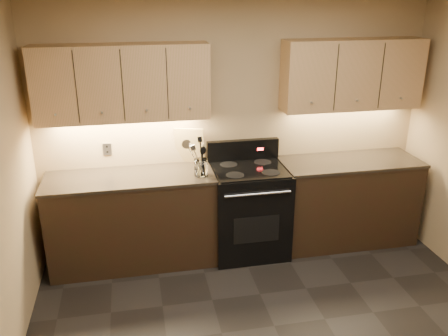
% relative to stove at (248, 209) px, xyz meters
% --- Properties ---
extents(wall_back, '(4.00, 0.04, 2.60)m').
position_rel_stove_xyz_m(wall_back, '(-0.08, 0.32, 0.82)').
color(wall_back, tan).
rests_on(wall_back, ground).
extents(counter_left, '(1.62, 0.62, 0.93)m').
position_rel_stove_xyz_m(counter_left, '(-1.18, 0.02, -0.01)').
color(counter_left, black).
rests_on(counter_left, ground).
extents(counter_right, '(1.46, 0.62, 0.93)m').
position_rel_stove_xyz_m(counter_right, '(1.10, 0.02, -0.01)').
color(counter_right, black).
rests_on(counter_right, ground).
extents(stove, '(0.76, 0.68, 1.14)m').
position_rel_stove_xyz_m(stove, '(0.00, 0.00, 0.00)').
color(stove, black).
rests_on(stove, ground).
extents(upper_cab_left, '(1.60, 0.30, 0.70)m').
position_rel_stove_xyz_m(upper_cab_left, '(-1.18, 0.17, 1.32)').
color(upper_cab_left, tan).
rests_on(upper_cab_left, wall_back).
extents(upper_cab_right, '(1.44, 0.30, 0.70)m').
position_rel_stove_xyz_m(upper_cab_right, '(1.10, 0.17, 1.32)').
color(upper_cab_right, tan).
rests_on(upper_cab_right, wall_back).
extents(outlet_plate, '(0.08, 0.01, 0.12)m').
position_rel_stove_xyz_m(outlet_plate, '(-1.38, 0.31, 0.64)').
color(outlet_plate, '#B2B5BA').
rests_on(outlet_plate, wall_back).
extents(utensil_crock, '(0.17, 0.17, 0.16)m').
position_rel_stove_xyz_m(utensil_crock, '(-0.50, -0.09, 0.53)').
color(utensil_crock, white).
rests_on(utensil_crock, counter_left).
extents(cutting_board, '(0.31, 0.16, 0.38)m').
position_rel_stove_xyz_m(cutting_board, '(-0.56, 0.28, 0.64)').
color(cutting_board, tan).
rests_on(cutting_board, counter_left).
extents(wooden_spoon, '(0.15, 0.17, 0.30)m').
position_rel_stove_xyz_m(wooden_spoon, '(-0.52, -0.09, 0.61)').
color(wooden_spoon, tan).
rests_on(wooden_spoon, utensil_crock).
extents(black_spoon, '(0.07, 0.14, 0.30)m').
position_rel_stove_xyz_m(black_spoon, '(-0.49, -0.07, 0.61)').
color(black_spoon, black).
rests_on(black_spoon, utensil_crock).
extents(black_turner, '(0.12, 0.19, 0.38)m').
position_rel_stove_xyz_m(black_turner, '(-0.48, -0.10, 0.65)').
color(black_turner, black).
rests_on(black_turner, utensil_crock).
extents(steel_spatula, '(0.21, 0.15, 0.36)m').
position_rel_stove_xyz_m(steel_spatula, '(-0.47, -0.09, 0.64)').
color(steel_spatula, silver).
rests_on(steel_spatula, utensil_crock).
extents(steel_skimmer, '(0.25, 0.13, 0.37)m').
position_rel_stove_xyz_m(steel_skimmer, '(-0.47, -0.10, 0.65)').
color(steel_skimmer, silver).
rests_on(steel_skimmer, utensil_crock).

